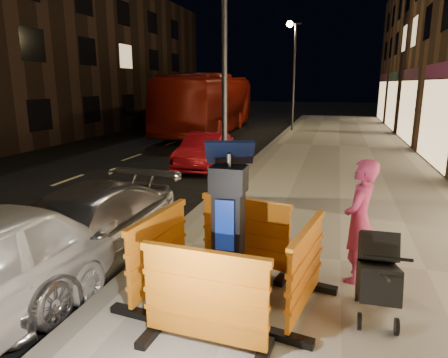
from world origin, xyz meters
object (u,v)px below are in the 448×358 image
(man, at_px, (359,221))
(bus_doubledecker, at_px, (210,132))
(parking_kiosk, at_px, (228,229))
(barrier_bldgside, at_px, (305,271))
(barrier_front, at_px, (204,300))
(car_red, at_px, (205,167))
(car_silver, at_px, (81,270))
(barrier_kerbside, at_px, (159,253))
(stroller, at_px, (378,278))
(barrier_back, at_px, (245,235))

(man, bearing_deg, bus_doubledecker, -137.02)
(parking_kiosk, height_order, bus_doubledecker, parking_kiosk)
(barrier_bldgside, xyz_separation_m, man, (0.63, 1.07, 0.32))
(parking_kiosk, xyz_separation_m, man, (1.58, 1.07, -0.12))
(parking_kiosk, xyz_separation_m, barrier_front, (0.00, -0.95, -0.44))
(barrier_bldgside, bearing_deg, parking_kiosk, 100.56)
(barrier_bldgside, distance_m, car_red, 9.54)
(bus_doubledecker, bearing_deg, barrier_bldgside, -71.68)
(parking_kiosk, distance_m, car_red, 9.21)
(car_silver, bearing_deg, barrier_bldgside, -3.37)
(barrier_bldgside, relative_size, bus_doubledecker, 0.12)
(barrier_kerbside, relative_size, car_red, 0.39)
(barrier_front, bearing_deg, car_red, 111.96)
(barrier_front, distance_m, stroller, 2.11)
(barrier_front, xyz_separation_m, bus_doubledecker, (-6.11, 19.39, -0.70))
(bus_doubledecker, bearing_deg, car_silver, -81.43)
(barrier_front, height_order, bus_doubledecker, bus_doubledecker)
(barrier_back, relative_size, car_red, 0.39)
(barrier_kerbside, bearing_deg, barrier_bldgside, -83.44)
(barrier_back, xyz_separation_m, barrier_bldgside, (0.95, -0.95, 0.00))
(car_red, bearing_deg, barrier_kerbside, -77.67)
(barrier_back, xyz_separation_m, stroller, (1.78, -0.78, -0.06))
(barrier_bldgside, height_order, car_red, barrier_bldgside)
(barrier_kerbside, bearing_deg, car_red, 21.06)
(parking_kiosk, bearing_deg, man, 42.64)
(stroller, bearing_deg, barrier_bldgside, -169.25)
(parking_kiosk, bearing_deg, barrier_front, -81.44)
(stroller, bearing_deg, barrier_front, -148.75)
(parking_kiosk, xyz_separation_m, barrier_bldgside, (0.95, 0.00, -0.44))
(barrier_front, distance_m, car_silver, 3.02)
(barrier_bldgside, bearing_deg, stroller, -67.78)
(barrier_back, height_order, man, man)
(car_silver, bearing_deg, barrier_kerbside, -12.59)
(car_silver, xyz_separation_m, man, (4.14, 0.57, 1.02))
(barrier_front, xyz_separation_m, stroller, (1.78, 1.12, -0.06))
(parking_kiosk, relative_size, barrier_front, 1.40)
(barrier_kerbside, xyz_separation_m, car_red, (-2.22, 8.57, -0.70))
(barrier_back, distance_m, man, 1.62)
(car_silver, bearing_deg, car_red, 99.12)
(barrier_back, bearing_deg, bus_doubledecker, 120.80)
(barrier_bldgside, xyz_separation_m, car_red, (-4.12, 8.57, -0.70))
(barrier_bldgside, bearing_deg, man, -20.07)
(barrier_back, xyz_separation_m, man, (1.58, 0.12, 0.32))
(parking_kiosk, relative_size, barrier_back, 1.40)
(man, bearing_deg, barrier_front, -18.99)
(barrier_bldgside, relative_size, car_red, 0.39)
(man, bearing_deg, barrier_bldgside, -11.53)
(barrier_front, height_order, barrier_bldgside, same)
(car_red, xyz_separation_m, man, (4.75, -7.50, 1.02))
(barrier_back, xyz_separation_m, car_silver, (-2.56, -0.45, -0.70))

